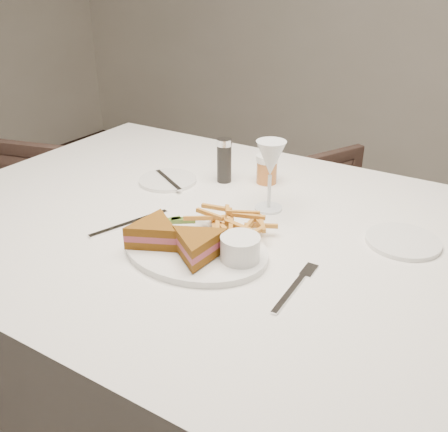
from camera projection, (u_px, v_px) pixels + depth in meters
table at (234, 352)px, 1.32m from camera, size 1.59×1.08×0.75m
chair_far at (354, 235)px, 2.00m from camera, size 0.82×0.80×0.64m
table_setting at (223, 219)px, 1.11m from camera, size 0.81×0.64×0.18m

